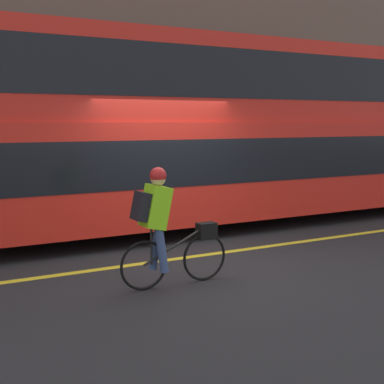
# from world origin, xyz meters

# --- Properties ---
(ground_plane) EXTENTS (80.00, 80.00, 0.00)m
(ground_plane) POSITION_xyz_m (0.00, 0.00, 0.00)
(ground_plane) COLOR #232326
(road_center_line) EXTENTS (50.00, 0.14, 0.01)m
(road_center_line) POSITION_xyz_m (0.00, 0.05, 0.00)
(road_center_line) COLOR yellow
(road_center_line) RESTS_ON ground_plane
(sidewalk_curb) EXTENTS (60.00, 2.44, 0.11)m
(sidewalk_curb) POSITION_xyz_m (0.00, 5.83, 0.05)
(sidewalk_curb) COLOR gray
(sidewalk_curb) RESTS_ON ground_plane
(building_facade) EXTENTS (60.00, 0.30, 9.95)m
(building_facade) POSITION_xyz_m (0.00, 7.20, 4.98)
(building_facade) COLOR brown
(building_facade) RESTS_ON ground_plane
(bus) EXTENTS (11.76, 2.60, 3.70)m
(bus) POSITION_xyz_m (2.20, 2.17, 2.05)
(bus) COLOR black
(bus) RESTS_ON ground_plane
(cyclist_on_bike) EXTENTS (1.54, 0.32, 1.58)m
(cyclist_on_bike) POSITION_xyz_m (-1.00, -1.14, 0.85)
(cyclist_on_bike) COLOR black
(cyclist_on_bike) RESTS_ON ground_plane
(street_sign_post) EXTENTS (0.36, 0.09, 2.59)m
(street_sign_post) POSITION_xyz_m (-0.43, 5.70, 1.55)
(street_sign_post) COLOR #59595B
(street_sign_post) RESTS_ON sidewalk_curb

